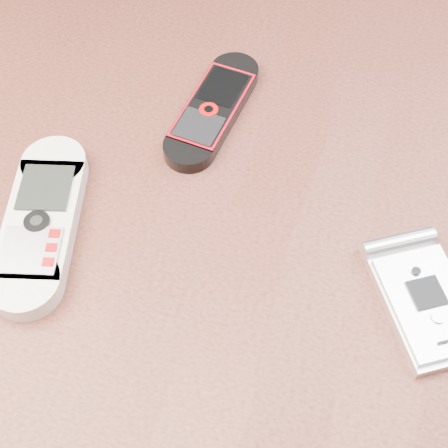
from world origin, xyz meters
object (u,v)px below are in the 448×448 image
at_px(nokia_white, 41,221).
at_px(motorola_razr, 426,301).
at_px(table, 219,293).
at_px(nokia_black_red, 213,109).

xyz_separation_m(nokia_white, motorola_razr, (0.29, 0.01, -0.00)).
bearing_deg(nokia_white, table, 1.45).
bearing_deg(table, motorola_razr, -9.39).
xyz_separation_m(table, nokia_black_red, (-0.03, 0.12, 0.11)).
distance_m(table, nokia_black_red, 0.16).
bearing_deg(nokia_black_red, nokia_white, -114.21).
xyz_separation_m(nokia_black_red, motorola_razr, (0.19, -0.14, 0.00)).
height_order(table, nokia_white, nokia_white).
bearing_deg(table, nokia_black_red, 106.80).
height_order(table, nokia_black_red, nokia_black_red).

